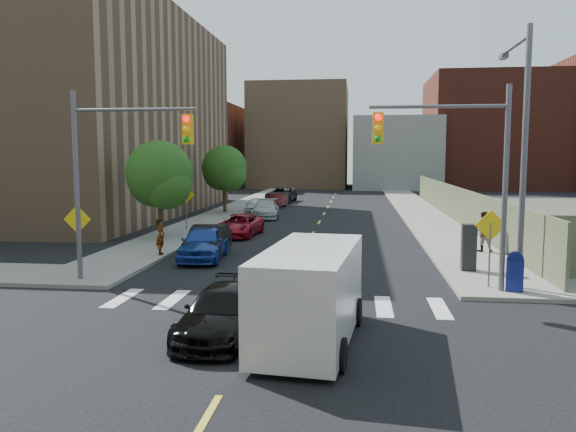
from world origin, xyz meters
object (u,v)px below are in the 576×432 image
(black_sedan, at_px, (223,312))
(mailbox, at_px, (515,272))
(parked_car_maroon, at_px, (277,201))
(parked_car_grey, at_px, (281,195))
(pedestrian_west, at_px, (160,237))
(parked_car_white, at_px, (256,206))
(payphone, at_px, (469,247))
(parked_car_silver, at_px, (266,209))
(parked_car_red, at_px, (239,225))
(parked_car_blue, at_px, (204,243))
(cargo_van, at_px, (311,291))
(pedestrian_east, at_px, (483,232))
(parked_car_black, at_px, (208,242))

(black_sedan, distance_m, mailbox, 10.26)
(parked_car_maroon, xyz_separation_m, mailbox, (12.53, -31.02, 0.19))
(parked_car_grey, relative_size, pedestrian_west, 3.24)
(parked_car_maroon, height_order, mailbox, mailbox)
(parked_car_white, distance_m, parked_car_maroon, 5.71)
(parked_car_grey, xyz_separation_m, payphone, (12.06, -33.57, 0.33))
(parked_car_silver, height_order, parked_car_maroon, parked_car_silver)
(black_sedan, bearing_deg, parked_car_red, 102.86)
(parked_car_blue, bearing_deg, payphone, -13.31)
(parked_car_red, height_order, cargo_van, cargo_van)
(parked_car_grey, distance_m, black_sedan, 42.48)
(black_sedan, bearing_deg, parked_car_maroon, 98.09)
(parked_car_silver, xyz_separation_m, parked_car_grey, (-0.81, 14.64, 0.07))
(parked_car_blue, relative_size, parked_car_silver, 0.96)
(parked_car_red, distance_m, pedestrian_east, 13.59)
(parked_car_red, bearing_deg, parked_car_white, 100.22)
(parked_car_silver, relative_size, parked_car_maroon, 1.26)
(parked_car_black, distance_m, cargo_van, 12.57)
(parked_car_red, bearing_deg, parked_car_silver, 94.43)
(parked_car_red, distance_m, cargo_van, 18.90)
(pedestrian_east, bearing_deg, parked_car_black, 5.22)
(parked_car_blue, bearing_deg, parked_car_maroon, 86.49)
(parked_car_maroon, xyz_separation_m, pedestrian_east, (13.19, -23.05, 0.49))
(parked_car_red, height_order, pedestrian_west, pedestrian_west)
(pedestrian_east, bearing_deg, parked_car_silver, -52.87)
(parked_car_silver, bearing_deg, black_sedan, -88.19)
(parked_car_blue, distance_m, payphone, 11.39)
(cargo_van, relative_size, payphone, 2.97)
(parked_car_maroon, bearing_deg, parked_car_silver, -81.41)
(parked_car_black, bearing_deg, payphone, -15.37)
(parked_car_silver, xyz_separation_m, pedestrian_west, (-2.10, -16.98, 0.30))
(parked_car_grey, relative_size, pedestrian_east, 2.84)
(parked_car_black, distance_m, parked_car_white, 19.69)
(parked_car_silver, bearing_deg, pedestrian_west, -102.26)
(parked_car_grey, height_order, pedestrian_west, pedestrian_west)
(pedestrian_east, bearing_deg, black_sedan, 50.20)
(parked_car_red, bearing_deg, payphone, -34.97)
(black_sedan, xyz_separation_m, payphone, (7.85, 8.71, 0.45))
(parked_car_blue, xyz_separation_m, pedestrian_east, (12.78, 2.89, 0.33))
(parked_car_grey, bearing_deg, pedestrian_east, -60.65)
(parked_car_blue, xyz_separation_m, black_sedan, (3.40, -10.47, -0.14))
(black_sedan, xyz_separation_m, pedestrian_west, (-5.50, 10.65, 0.35))
(parked_car_maroon, height_order, pedestrian_east, pedestrian_east)
(parked_car_white, bearing_deg, parked_car_red, -87.23)
(parked_car_red, height_order, pedestrian_east, pedestrian_east)
(pedestrian_east, bearing_deg, parked_car_blue, 8.02)
(parked_car_white, height_order, mailbox, mailbox)
(mailbox, distance_m, pedestrian_west, 15.17)
(parked_car_blue, xyz_separation_m, parked_car_maroon, (-0.41, 25.94, -0.16))
(parked_car_blue, height_order, pedestrian_east, pedestrian_east)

